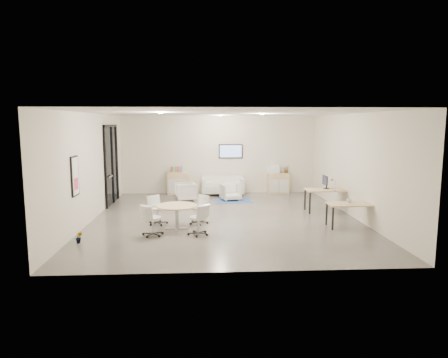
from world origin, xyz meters
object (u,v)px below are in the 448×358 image
armchair_left (185,191)px  round_table (177,208)px  armchair_right (231,191)px  loveseat (223,186)px  desk_rear (327,192)px  sideboard_left (178,183)px  sideboard_right (278,183)px  desk_front (351,206)px

armchair_left → round_table: (-0.06, -4.11, 0.22)m
armchair_right → loveseat: bearing=86.0°
armchair_left → desk_rear: size_ratio=0.51×
sideboard_left → round_table: size_ratio=0.83×
sideboard_right → round_table: size_ratio=0.77×
sideboard_left → desk_rear: bearing=-34.6°
armchair_left → armchair_right: armchair_left is taller
armchair_left → desk_rear: 5.23m
loveseat → armchair_left: bearing=-140.2°
sideboard_right → armchair_left: sideboard_right is taller
loveseat → round_table: loveseat is taller
loveseat → round_table: 5.52m
sideboard_right → round_table: bearing=-125.2°
sideboard_right → desk_rear: size_ratio=0.58×
armchair_left → armchair_right: bearing=73.9°
desk_rear → round_table: desk_rear is taller
armchair_right → desk_front: size_ratio=0.53×
sideboard_left → desk_front: size_ratio=0.71×
loveseat → sideboard_right: bearing=5.9°
sideboard_left → armchair_right: bearing=-34.3°
sideboard_left → sideboard_right: sideboard_left is taller
armchair_left → round_table: size_ratio=0.67×
loveseat → armchair_right: 1.25m
sideboard_left → desk_rear: sideboard_left is taller
desk_front → sideboard_right: bearing=101.1°
armchair_left → armchair_right: 1.71m
armchair_right → round_table: bearing=-128.0°
desk_front → round_table: round_table is taller
sideboard_right → armchair_left: bearing=-160.0°
sideboard_left → desk_front: (5.17, -5.51, 0.14)m
armchair_left → desk_rear: (4.76, -2.15, 0.30)m
desk_front → round_table: (-4.86, 0.03, -0.01)m
sideboard_left → round_table: bearing=-86.8°
sideboard_right → loveseat: sideboard_right is taller
armchair_left → desk_rear: bearing=50.8°
armchair_right → round_table: 4.44m
desk_rear → round_table: 5.20m
desk_rear → armchair_right: bearing=142.6°
desk_rear → round_table: size_ratio=1.32×
sideboard_right → desk_front: 5.61m
loveseat → desk_rear: bearing=-44.5°
loveseat → armchair_right: (0.23, -1.23, 0.00)m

